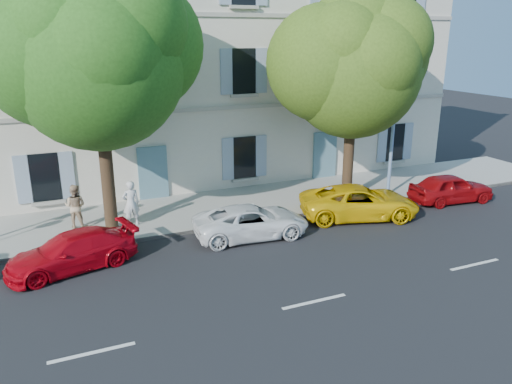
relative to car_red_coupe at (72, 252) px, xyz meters
name	(u,v)px	position (x,y,z in m)	size (l,w,h in m)	color
ground	(258,248)	(6.07, -0.88, -0.59)	(90.00, 90.00, 0.00)	black
sidewalk	(217,208)	(6.07, 3.57, -0.52)	(36.00, 4.50, 0.15)	#A09E96
kerb	(235,225)	(6.07, 1.40, -0.51)	(36.00, 0.16, 0.16)	#9E998E
building	(176,60)	(6.07, 9.32, 5.41)	(28.00, 7.00, 12.00)	beige
car_red_coupe	(72,252)	(0.00, 0.00, 0.00)	(1.66, 4.08, 1.19)	#B40511
car_white_coupe	(251,221)	(6.28, 0.21, 0.00)	(1.97, 4.27, 1.19)	white
car_yellow_supercar	(359,202)	(11.12, 0.35, 0.07)	(2.21, 4.80, 1.33)	#E6B409
car_red_hatchback	(451,188)	(16.03, 0.41, 0.05)	(1.53, 3.79, 1.29)	maroon
tree_left	(97,62)	(1.59, 2.70, 5.67)	(6.13, 6.13, 9.50)	#3A2819
tree_right	(353,71)	(11.80, 2.33, 5.12)	(5.63, 5.63, 8.68)	#3A2819
street_lamp	(398,101)	(13.87, 1.89, 3.84)	(0.33, 1.62, 7.56)	#7293BF
pedestrian_a	(131,203)	(2.36, 2.72, 0.45)	(0.65, 0.43, 1.78)	silver
pedestrian_b	(75,206)	(0.39, 3.37, 0.40)	(0.82, 0.64, 1.69)	tan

